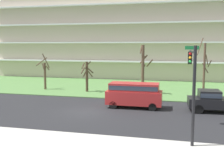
{
  "coord_description": "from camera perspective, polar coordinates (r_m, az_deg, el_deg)",
  "views": [
    {
      "loc": [
        7.5,
        -21.91,
        5.91
      ],
      "look_at": [
        1.0,
        6.0,
        2.72
      ],
      "focal_mm": 42.32,
      "sensor_mm": 36.0,
      "label": 1
    }
  ],
  "objects": [
    {
      "name": "tree_right",
      "position": [
        30.96,
        19.3,
        1.21
      ],
      "size": [
        1.55,
        1.37,
        6.74
      ],
      "color": "brown",
      "rests_on": "ground"
    },
    {
      "name": "tree_left",
      "position": [
        33.24,
        -5.47,
        -0.1
      ],
      "size": [
        1.5,
        1.46,
        3.91
      ],
      "color": "#4C3828",
      "rests_on": "ground"
    },
    {
      "name": "pickup_black_center_right",
      "position": [
        25.18,
        21.72,
        -5.3
      ],
      "size": [
        5.49,
        2.27,
        1.95
      ],
      "rotation": [
        0.0,
        0.0,
        3.19
      ],
      "color": "black",
      "rests_on": "ground"
    },
    {
      "name": "grass_lawn_strip",
      "position": [
        37.15,
        1.3,
        -2.73
      ],
      "size": [
        80.0,
        16.0,
        0.08
      ],
      "primitive_type": "cube",
      "color": "#547F42",
      "rests_on": "ground"
    },
    {
      "name": "traffic_signal_mast",
      "position": [
        17.19,
        16.95,
        -0.17
      ],
      "size": [
        0.9,
        5.01,
        5.89
      ],
      "color": "black",
      "rests_on": "ground"
    },
    {
      "name": "apartment_building",
      "position": [
        51.46,
        4.77,
        8.61
      ],
      "size": [
        53.02,
        14.87,
        15.9
      ],
      "color": "beige",
      "rests_on": "ground"
    },
    {
      "name": "ground",
      "position": [
        23.9,
        -5.66,
        -7.99
      ],
      "size": [
        160.0,
        160.0,
        0.0
      ],
      "primitive_type": "plane",
      "color": "#232326"
    },
    {
      "name": "tree_center",
      "position": [
        31.58,
        6.75,
        1.34
      ],
      "size": [
        1.64,
        1.65,
        5.97
      ],
      "color": "brown",
      "rests_on": "ground"
    },
    {
      "name": "van_red_near_left",
      "position": [
        25.08,
        4.8,
        -4.03
      ],
      "size": [
        5.2,
        2.0,
        2.36
      ],
      "rotation": [
        0.0,
        0.0,
        3.14
      ],
      "color": "#B22828",
      "rests_on": "ground"
    },
    {
      "name": "sidewalk_curb_near",
      "position": [
        16.85,
        -14.7,
        -14.12
      ],
      "size": [
        80.0,
        4.0,
        0.15
      ],
      "primitive_type": "cube",
      "color": "#BCB7AD",
      "rests_on": "ground"
    },
    {
      "name": "tree_far_left",
      "position": [
        35.96,
        -14.3,
        0.29
      ],
      "size": [
        1.86,
        1.85,
        4.84
      ],
      "color": "brown",
      "rests_on": "ground"
    }
  ]
}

